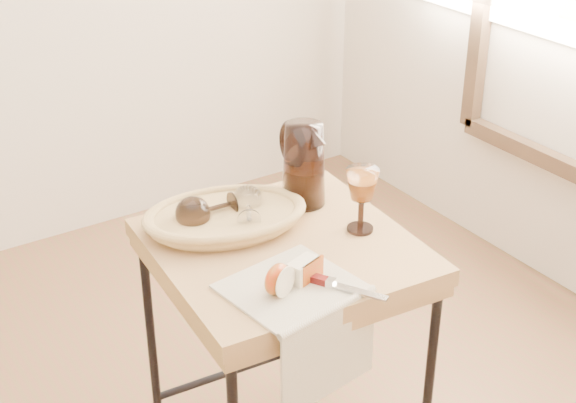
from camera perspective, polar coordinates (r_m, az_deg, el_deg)
side_table at (r=2.16m, az=-0.30°, el=-11.35°), size 0.63×0.63×0.74m
tea_towel at (r=1.79m, az=0.23°, el=-5.93°), size 0.29×0.27×0.01m
bread_basket at (r=2.01m, az=-4.34°, el=-1.22°), size 0.41×0.33×0.05m
goblet_lying_a at (r=1.99m, az=-5.39°, el=-0.52°), size 0.14×0.09×0.08m
goblet_lying_b at (r=2.00m, az=-2.75°, el=-0.45°), size 0.12×0.14×0.07m
pitcher at (r=2.08m, az=1.09°, el=2.58°), size 0.17×0.24×0.26m
wine_goblet at (r=1.97m, az=5.08°, el=0.10°), size 0.10×0.10×0.16m
apple_half at (r=1.75m, az=-0.78°, el=-5.35°), size 0.08×0.07×0.07m
apple_wedge at (r=1.80m, az=1.05°, el=-4.73°), size 0.08×0.06×0.05m
table_knife at (r=1.78m, az=3.20°, el=-5.65°), size 0.13×0.20×0.02m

